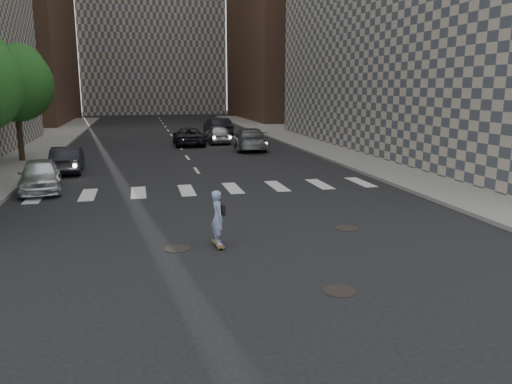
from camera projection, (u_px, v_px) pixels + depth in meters
ground at (259, 258)px, 12.87m from camera, size 160.00×160.00×0.00m
sidewalk_right at (392, 148)px, 35.14m from camera, size 13.00×80.00×0.15m
tree_c at (16, 81)px, 28.02m from camera, size 4.20×4.20×6.60m
manhole_a at (340, 291)px, 10.76m from camera, size 0.70×0.70×0.02m
manhole_b at (177, 249)px, 13.56m from camera, size 0.70×0.70×0.02m
manhole_c at (347, 228)px, 15.51m from camera, size 0.70×0.70×0.02m
skateboarder at (218, 217)px, 13.61m from camera, size 0.41×0.81×1.58m
silver_sedan at (40, 175)px, 20.93m from camera, size 2.15×4.19×1.36m
traffic_car_a at (67, 159)px, 25.56m from camera, size 1.59×4.12×1.34m
traffic_car_b at (250, 139)px, 34.70m from camera, size 2.74×5.44×1.52m
traffic_car_c at (189, 136)px, 37.45m from camera, size 2.28×4.79×1.32m
traffic_car_d at (218, 134)px, 38.74m from camera, size 1.70×4.20×1.43m
traffic_car_e at (218, 128)px, 43.54m from camera, size 2.00×5.03×1.63m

